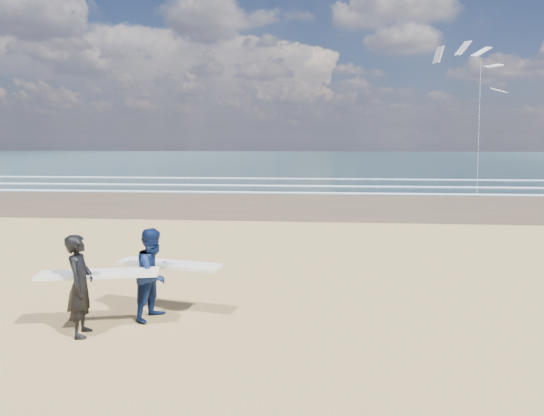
# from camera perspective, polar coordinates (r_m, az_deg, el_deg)

# --- Properties ---
(ocean) EXTENTS (220.00, 100.00, 0.02)m
(ocean) POSITION_cam_1_polar(r_m,az_deg,el_deg) (82.50, 16.86, 5.40)
(ocean) COLOR #183036
(ocean) RESTS_ON ground
(surfer_near) EXTENTS (2.26, 1.23, 1.89)m
(surfer_near) POSITION_cam_1_polar(r_m,az_deg,el_deg) (9.60, -21.40, -8.33)
(surfer_near) COLOR black
(surfer_near) RESTS_ON ground
(surfer_far) EXTENTS (2.26, 1.36, 1.84)m
(surfer_far) POSITION_cam_1_polar(r_m,az_deg,el_deg) (10.05, -13.60, -7.43)
(surfer_far) COLOR #0C1A44
(surfer_far) RESTS_ON ground
(kite_1) EXTENTS (5.92, 4.75, 10.88)m
(kite_1) POSITION_cam_1_polar(r_m,az_deg,el_deg) (37.44, 23.24, 11.36)
(kite_1) COLOR slate
(kite_1) RESTS_ON ground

